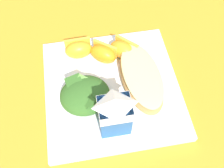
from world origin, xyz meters
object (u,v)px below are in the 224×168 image
orange_wedge_middle (104,53)px  orange_wedge_rear (79,49)px  milk_carton (115,113)px  cheesy_pizza_bread (141,76)px  white_plate (112,88)px  green_salad_pile (85,95)px  orange_wedge_front (123,49)px

orange_wedge_middle → orange_wedge_rear: 0.06m
milk_carton → orange_wedge_middle: 0.17m
cheesy_pizza_bread → milk_carton: milk_carton is taller
orange_wedge_rear → white_plate: bearing=121.7°
white_plate → orange_wedge_rear: orange_wedge_rear is taller
orange_wedge_middle → orange_wedge_rear: same height
white_plate → orange_wedge_rear: bearing=-58.3°
white_plate → orange_wedge_middle: orange_wedge_middle is taller
white_plate → orange_wedge_middle: size_ratio=4.02×
white_plate → green_salad_pile: 0.07m
orange_wedge_middle → milk_carton: bearing=88.5°
milk_carton → white_plate: bearing=-96.6°
orange_wedge_front → cheesy_pizza_bread: bearing=107.1°
milk_carton → orange_wedge_middle: (-0.00, -0.16, -0.04)m
orange_wedge_middle → orange_wedge_rear: (0.05, -0.02, 0.00)m
green_salad_pile → milk_carton: size_ratio=0.91×
orange_wedge_rear → milk_carton: bearing=104.9°
orange_wedge_middle → cheesy_pizza_bread: bearing=133.6°
cheesy_pizza_bread → orange_wedge_rear: size_ratio=2.88×
milk_carton → orange_wedge_rear: milk_carton is taller
cheesy_pizza_bread → orange_wedge_rear: orange_wedge_rear is taller
orange_wedge_front → orange_wedge_middle: same height
green_salad_pile → milk_carton: 0.09m
milk_carton → orange_wedge_rear: 0.19m
orange_wedge_rear → cheesy_pizza_bread: bearing=142.7°
milk_carton → orange_wedge_middle: size_ratio=1.58×
green_salad_pile → milk_carton: (-0.05, 0.07, 0.04)m
white_plate → orange_wedge_rear: 0.12m
green_salad_pile → orange_wedge_rear: green_salad_pile is taller
white_plate → orange_wedge_front: (-0.04, -0.08, 0.03)m
white_plate → green_salad_pile: bearing=20.8°
cheesy_pizza_bread → orange_wedge_middle: 0.10m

